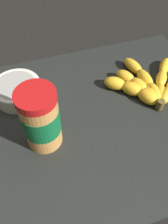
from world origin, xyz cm
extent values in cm
cube|color=black|center=(0.00, 0.00, -1.95)|extent=(80.74, 56.13, 3.90)
ellipsoid|color=gold|center=(-24.96, -0.07, 1.64)|extent=(7.49, 7.06, 3.28)
ellipsoid|color=gold|center=(-23.91, -1.18, 1.53)|extent=(6.39, 8.04, 3.06)
ellipsoid|color=gold|center=(-27.17, -6.21, 1.53)|extent=(6.90, 7.87, 3.06)
ellipsoid|color=gold|center=(-30.96, -10.86, 1.53)|extent=(7.32, 7.61, 3.06)
ellipsoid|color=gold|center=(-22.30, -1.78, 1.66)|extent=(4.34, 8.04, 3.31)
ellipsoid|color=gold|center=(-22.54, -7.87, 1.66)|extent=(3.77, 7.84, 3.31)
ellipsoid|color=gold|center=(-21.56, -13.88, 1.66)|extent=(5.18, 8.25, 3.31)
ellipsoid|color=gold|center=(-20.85, -1.13, 1.71)|extent=(4.61, 6.69, 3.42)
ellipsoid|color=gold|center=(-19.45, -5.80, 1.71)|extent=(5.41, 6.94, 3.42)
ellipsoid|color=gold|center=(-17.31, -10.18, 1.71)|extent=(6.06, 7.00, 3.42)
ellipsoid|color=gold|center=(-19.76, -0.81, 1.88)|extent=(6.32, 7.35, 3.77)
ellipsoid|color=gold|center=(-16.90, -4.95, 1.88)|extent=(6.98, 7.24, 3.77)
ellipsoid|color=gold|center=(-13.22, -8.37, 1.88)|extent=(7.32, 6.80, 3.77)
cylinder|color=brown|center=(-21.67, 2.73, 1.80)|extent=(2.00, 2.00, 3.00)
cylinder|color=#BF8442|center=(9.68, 2.73, 7.28)|extent=(8.41, 8.41, 14.56)
cylinder|color=#0F592D|center=(9.68, 2.73, 8.01)|extent=(8.58, 8.58, 6.55)
cylinder|color=#B71414|center=(9.68, 2.73, 15.53)|extent=(8.57, 8.57, 1.93)
cylinder|color=silver|center=(13.79, -13.61, 2.29)|extent=(13.20, 13.20, 4.59)
cylinder|color=#9D9992|center=(13.79, -13.61, 2.69)|extent=(10.82, 10.82, 4.13)
camera|label=1|loc=(9.99, 34.73, 49.50)|focal=37.55mm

